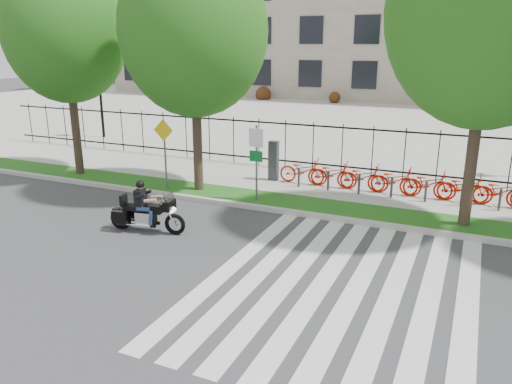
% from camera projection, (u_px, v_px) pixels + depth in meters
% --- Properties ---
extents(ground, '(120.00, 120.00, 0.00)m').
position_uv_depth(ground, '(157.00, 250.00, 12.93)').
color(ground, '#3E3D40').
rests_on(ground, ground).
extents(curb, '(60.00, 0.20, 0.15)m').
position_uv_depth(curb, '(229.00, 203.00, 16.49)').
color(curb, '#B1AEA7').
rests_on(curb, ground).
extents(grass_verge, '(60.00, 1.50, 0.15)m').
position_uv_depth(grass_verge, '(241.00, 197.00, 17.23)').
color(grass_verge, '#1F5415').
rests_on(grass_verge, ground).
extents(sidewalk, '(60.00, 3.50, 0.15)m').
position_uv_depth(sidewalk, '(269.00, 179.00, 19.42)').
color(sidewalk, '#A2A098').
rests_on(sidewalk, ground).
extents(plaza, '(80.00, 34.00, 0.10)m').
position_uv_depth(plaza, '(366.00, 120.00, 34.76)').
color(plaza, '#A2A098').
rests_on(plaza, ground).
extents(crosswalk_stripes, '(5.70, 8.00, 0.01)m').
position_uv_depth(crosswalk_stripes, '(339.00, 286.00, 11.03)').
color(crosswalk_stripes, silver).
rests_on(crosswalk_stripes, ground).
extents(iron_fence, '(30.00, 0.06, 2.00)m').
position_uv_depth(iron_fence, '(285.00, 144.00, 20.64)').
color(iron_fence, black).
rests_on(iron_fence, sidewalk).
extents(lamp_post_left, '(1.06, 0.70, 4.25)m').
position_uv_depth(lamp_post_left, '(99.00, 81.00, 27.22)').
color(lamp_post_left, black).
rests_on(lamp_post_left, ground).
extents(street_tree_0, '(4.56, 4.56, 8.03)m').
position_uv_depth(street_tree_0, '(66.00, 32.00, 18.49)').
color(street_tree_0, '#33231C').
rests_on(street_tree_0, grass_verge).
extents(street_tree_1, '(4.94, 4.94, 8.26)m').
position_uv_depth(street_tree_1, '(194.00, 31.00, 16.32)').
color(street_tree_1, '#33231C').
rests_on(street_tree_1, grass_verge).
extents(street_tree_2, '(5.33, 5.33, 8.88)m').
position_uv_depth(street_tree_2, '(490.00, 11.00, 12.73)').
color(street_tree_2, '#33231C').
rests_on(street_tree_2, grass_verge).
extents(bike_share_station, '(11.09, 0.86, 1.50)m').
position_uv_depth(bike_share_station, '(426.00, 184.00, 16.75)').
color(bike_share_station, '#2D2D33').
rests_on(bike_share_station, sidewalk).
extents(sign_pole_regulatory, '(0.50, 0.09, 2.50)m').
position_uv_depth(sign_pole_regulatory, '(256.00, 153.00, 16.14)').
color(sign_pole_regulatory, '#59595B').
rests_on(sign_pole_regulatory, grass_verge).
extents(sign_pole_warning, '(0.78, 0.09, 2.49)m').
position_uv_depth(sign_pole_warning, '(164.00, 145.00, 17.54)').
color(sign_pole_warning, '#59595B').
rests_on(sign_pole_warning, grass_verge).
extents(motorcycle_rider, '(2.33, 0.83, 1.81)m').
position_uv_depth(motorcycle_rider, '(146.00, 211.00, 14.08)').
color(motorcycle_rider, black).
rests_on(motorcycle_rider, ground).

